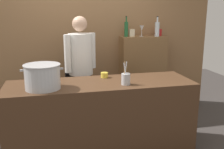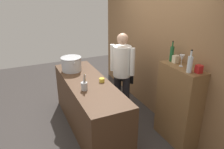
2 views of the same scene
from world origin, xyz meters
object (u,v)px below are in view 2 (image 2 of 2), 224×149
object	(u,v)px
wine_glass_tall	(182,58)
chef	(122,69)
wine_bottle_clear	(190,64)
spice_tin_red	(199,69)
spice_tin_cream	(176,59)
stockpot_large	(71,64)
butter_jar	(102,80)
utensil_crock	(84,86)
wine_bottle_green	(172,54)

from	to	relation	value
wine_glass_tall	chef	bearing A→B (deg)	-157.40
wine_bottle_clear	spice_tin_red	bearing A→B (deg)	55.94
spice_tin_cream	wine_glass_tall	bearing A→B (deg)	-9.57
stockpot_large	wine_glass_tall	distance (m)	2.08
butter_jar	wine_glass_tall	bearing A→B (deg)	49.32
utensil_crock	butter_jar	xyz separation A→B (m)	(-0.18, 0.37, -0.04)
chef	wine_bottle_clear	bearing A→B (deg)	165.38
utensil_crock	wine_glass_tall	world-z (taller)	wine_glass_tall
stockpot_large	wine_bottle_green	size ratio (longest dim) A/B	1.37
wine_bottle_green	wine_glass_tall	world-z (taller)	wine_bottle_green
wine_bottle_clear	wine_bottle_green	bearing A→B (deg)	169.88
wine_bottle_clear	stockpot_large	bearing A→B (deg)	-146.16
stockpot_large	spice_tin_cream	world-z (taller)	spice_tin_cream
butter_jar	wine_glass_tall	size ratio (longest dim) A/B	0.51
stockpot_large	utensil_crock	world-z (taller)	utensil_crock
spice_tin_cream	wine_bottle_green	bearing A→B (deg)	-176.09
spice_tin_cream	wine_bottle_clear	bearing A→B (deg)	-13.31
wine_bottle_green	spice_tin_cream	world-z (taller)	wine_bottle_green
stockpot_large	wine_bottle_clear	xyz separation A→B (m)	(1.82, 1.22, 0.40)
spice_tin_cream	butter_jar	bearing A→B (deg)	-123.82
stockpot_large	spice_tin_red	bearing A→B (deg)	35.04
stockpot_large	wine_glass_tall	bearing A→B (deg)	39.23
wine_bottle_clear	butter_jar	bearing A→B (deg)	-140.09
wine_bottle_green	chef	bearing A→B (deg)	-150.08
stockpot_large	spice_tin_cream	bearing A→B (deg)	42.93
spice_tin_red	butter_jar	bearing A→B (deg)	-138.74
stockpot_large	spice_tin_cream	size ratio (longest dim) A/B	3.77
utensil_crock	wine_bottle_clear	distance (m)	1.62
butter_jar	utensil_crock	bearing A→B (deg)	-64.86
chef	wine_bottle_clear	xyz separation A→B (m)	(1.31, 0.38, 0.47)
chef	wine_glass_tall	bearing A→B (deg)	171.95
wine_bottle_clear	spice_tin_red	world-z (taller)	wine_bottle_clear
butter_jar	wine_bottle_clear	distance (m)	1.48
wine_glass_tall	butter_jar	bearing A→B (deg)	-130.68
stockpot_large	butter_jar	xyz separation A→B (m)	(0.75, 0.33, -0.10)
wine_glass_tall	spice_tin_red	xyz separation A→B (m)	(0.31, 0.04, -0.07)
utensil_crock	wine_bottle_green	distance (m)	1.49
wine_bottle_green	wine_glass_tall	distance (m)	0.26
utensil_crock	spice_tin_red	xyz separation A→B (m)	(0.97, 1.38, 0.40)
butter_jar	wine_bottle_clear	bearing A→B (deg)	39.91
wine_bottle_clear	chef	bearing A→B (deg)	-163.97
spice_tin_red	wine_bottle_clear	bearing A→B (deg)	-124.06
wine_bottle_green	spice_tin_red	bearing A→B (deg)	1.74
utensil_crock	wine_bottle_clear	world-z (taller)	wine_bottle_clear
butter_jar	spice_tin_red	bearing A→B (deg)	41.26
wine_bottle_clear	spice_tin_cream	distance (m)	0.42
utensil_crock	wine_glass_tall	xyz separation A→B (m)	(0.65, 1.34, 0.47)
chef	wine_bottle_green	size ratio (longest dim) A/B	5.02
wine_bottle_clear	spice_tin_cream	xyz separation A→B (m)	(-0.41, 0.10, -0.06)
wine_bottle_green	wine_bottle_clear	bearing A→B (deg)	-10.12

